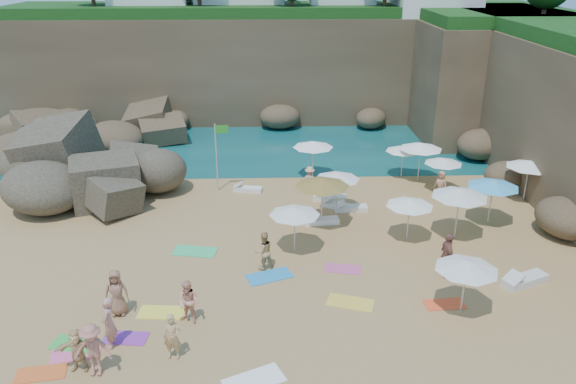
{
  "coord_description": "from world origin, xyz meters",
  "views": [
    {
      "loc": [
        1.13,
        -21.22,
        12.13
      ],
      "look_at": [
        2.0,
        3.0,
        2.0
      ],
      "focal_mm": 35.0,
      "sensor_mm": 36.0,
      "label": 1
    }
  ],
  "objects_px": {
    "person_stand_5": "(81,166)",
    "parasol_0": "(313,144)",
    "person_stand_4": "(441,185)",
    "person_stand_3": "(447,256)",
    "rock_outcrop": "(101,192)",
    "person_stand_6": "(109,323)",
    "lounger_0": "(248,189)",
    "flag_pole": "(218,148)",
    "person_stand_2": "(310,180)",
    "parasol_2": "(443,161)",
    "parasol_1": "(403,149)",
    "person_stand_1": "(264,251)"
  },
  "relations": [
    {
      "from": "person_stand_5",
      "to": "parasol_0",
      "type": "bearing_deg",
      "value": 11.05
    },
    {
      "from": "person_stand_4",
      "to": "person_stand_3",
      "type": "bearing_deg",
      "value": -49.77
    },
    {
      "from": "rock_outcrop",
      "to": "person_stand_6",
      "type": "distance_m",
      "value": 14.32
    },
    {
      "from": "lounger_0",
      "to": "person_stand_6",
      "type": "bearing_deg",
      "value": -95.06
    },
    {
      "from": "lounger_0",
      "to": "parasol_0",
      "type": "bearing_deg",
      "value": 40.31
    },
    {
      "from": "rock_outcrop",
      "to": "person_stand_4",
      "type": "relative_size",
      "value": 5.82
    },
    {
      "from": "lounger_0",
      "to": "person_stand_4",
      "type": "relative_size",
      "value": 1.03
    },
    {
      "from": "flag_pole",
      "to": "person_stand_4",
      "type": "relative_size",
      "value": 2.5
    },
    {
      "from": "rock_outcrop",
      "to": "person_stand_2",
      "type": "height_order",
      "value": "rock_outcrop"
    },
    {
      "from": "parasol_0",
      "to": "parasol_2",
      "type": "bearing_deg",
      "value": -19.15
    },
    {
      "from": "rock_outcrop",
      "to": "flag_pole",
      "type": "relative_size",
      "value": 2.33
    },
    {
      "from": "person_stand_5",
      "to": "person_stand_6",
      "type": "bearing_deg",
      "value": -59.72
    },
    {
      "from": "person_stand_3",
      "to": "person_stand_5",
      "type": "height_order",
      "value": "person_stand_3"
    },
    {
      "from": "parasol_1",
      "to": "parasol_2",
      "type": "distance_m",
      "value": 2.85
    },
    {
      "from": "lounger_0",
      "to": "person_stand_4",
      "type": "xyz_separation_m",
      "value": [
        10.52,
        -1.31,
        0.65
      ]
    },
    {
      "from": "parasol_1",
      "to": "person_stand_4",
      "type": "height_order",
      "value": "parasol_1"
    },
    {
      "from": "person_stand_6",
      "to": "parasol_2",
      "type": "bearing_deg",
      "value": 132.34
    },
    {
      "from": "rock_outcrop",
      "to": "person_stand_4",
      "type": "height_order",
      "value": "rock_outcrop"
    },
    {
      "from": "parasol_0",
      "to": "person_stand_4",
      "type": "height_order",
      "value": "parasol_0"
    },
    {
      "from": "person_stand_4",
      "to": "parasol_2",
      "type": "bearing_deg",
      "value": 126.44
    },
    {
      "from": "person_stand_2",
      "to": "person_stand_5",
      "type": "bearing_deg",
      "value": 3.53
    },
    {
      "from": "person_stand_1",
      "to": "person_stand_3",
      "type": "bearing_deg",
      "value": 149.47
    },
    {
      "from": "rock_outcrop",
      "to": "lounger_0",
      "type": "bearing_deg",
      "value": -1.24
    },
    {
      "from": "lounger_0",
      "to": "person_stand_1",
      "type": "bearing_deg",
      "value": -71.61
    },
    {
      "from": "rock_outcrop",
      "to": "person_stand_1",
      "type": "relative_size",
      "value": 5.35
    },
    {
      "from": "parasol_1",
      "to": "parasol_2",
      "type": "height_order",
      "value": "parasol_2"
    },
    {
      "from": "parasol_0",
      "to": "rock_outcrop",
      "type": "bearing_deg",
      "value": -171.24
    },
    {
      "from": "lounger_0",
      "to": "person_stand_3",
      "type": "distance_m",
      "value": 12.68
    },
    {
      "from": "flag_pole",
      "to": "person_stand_2",
      "type": "relative_size",
      "value": 2.52
    },
    {
      "from": "parasol_1",
      "to": "flag_pole",
      "type": "bearing_deg",
      "value": -171.09
    },
    {
      "from": "person_stand_4",
      "to": "person_stand_1",
      "type": "bearing_deg",
      "value": -88.05
    },
    {
      "from": "parasol_0",
      "to": "person_stand_3",
      "type": "height_order",
      "value": "parasol_0"
    },
    {
      "from": "flag_pole",
      "to": "parasol_1",
      "type": "bearing_deg",
      "value": 8.91
    },
    {
      "from": "parasol_2",
      "to": "person_stand_1",
      "type": "relative_size",
      "value": 1.24
    },
    {
      "from": "parasol_2",
      "to": "person_stand_4",
      "type": "height_order",
      "value": "parasol_2"
    },
    {
      "from": "person_stand_1",
      "to": "lounger_0",
      "type": "bearing_deg",
      "value": -107.44
    },
    {
      "from": "parasol_1",
      "to": "person_stand_3",
      "type": "height_order",
      "value": "parasol_1"
    },
    {
      "from": "parasol_1",
      "to": "person_stand_1",
      "type": "height_order",
      "value": "parasol_1"
    },
    {
      "from": "rock_outcrop",
      "to": "parasol_1",
      "type": "height_order",
      "value": "parasol_1"
    },
    {
      "from": "flag_pole",
      "to": "person_stand_2",
      "type": "height_order",
      "value": "flag_pole"
    },
    {
      "from": "flag_pole",
      "to": "person_stand_1",
      "type": "xyz_separation_m",
      "value": [
        2.5,
        -8.77,
        -1.63
      ]
    },
    {
      "from": "parasol_1",
      "to": "parasol_2",
      "type": "bearing_deg",
      "value": -53.02
    },
    {
      "from": "parasol_1",
      "to": "lounger_0",
      "type": "height_order",
      "value": "parasol_1"
    },
    {
      "from": "lounger_0",
      "to": "person_stand_5",
      "type": "height_order",
      "value": "person_stand_5"
    },
    {
      "from": "flag_pole",
      "to": "person_stand_1",
      "type": "relative_size",
      "value": 2.3
    },
    {
      "from": "person_stand_2",
      "to": "person_stand_4",
      "type": "height_order",
      "value": "person_stand_4"
    },
    {
      "from": "parasol_0",
      "to": "flag_pole",
      "type": "bearing_deg",
      "value": -161.12
    },
    {
      "from": "lounger_0",
      "to": "parasol_2",
      "type": "bearing_deg",
      "value": 10.04
    },
    {
      "from": "parasol_1",
      "to": "person_stand_2",
      "type": "xyz_separation_m",
      "value": [
        -5.65,
        -2.22,
        -1.02
      ]
    },
    {
      "from": "person_stand_2",
      "to": "person_stand_5",
      "type": "relative_size",
      "value": 0.85
    }
  ]
}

